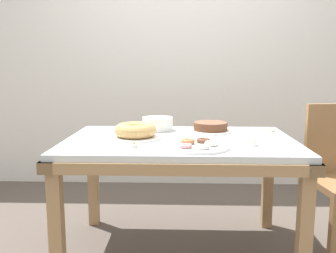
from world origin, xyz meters
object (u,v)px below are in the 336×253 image
tealight_left_edge (134,145)px  tealight_near_cakes (255,144)px  tealight_near_front (272,130)px  cake_chocolate_round (210,127)px  cake_golden_bundt (136,131)px  plate_stack (158,124)px  pastry_platter (198,146)px

tealight_left_edge → tealight_near_cakes: 0.66m
tealight_left_edge → tealight_near_cakes: (0.66, 0.06, 0.00)m
tealight_near_front → tealight_near_cakes: 0.50m
cake_chocolate_round → tealight_near_cakes: size_ratio=7.14×
cake_chocolate_round → cake_golden_bundt: size_ratio=0.91×
plate_stack → tealight_left_edge: (-0.09, -0.55, -0.03)m
pastry_platter → plate_stack: (-0.25, 0.56, 0.03)m
pastry_platter → cake_golden_bundt: bearing=144.9°
cake_golden_bundt → tealight_near_front: cake_golden_bundt is taller
cake_golden_bundt → pastry_platter: 0.45m
cake_chocolate_round → plate_stack: size_ratio=1.36×
plate_stack → tealight_near_front: 0.77m
pastry_platter → tealight_near_cakes: pastry_platter is taller
cake_golden_bundt → tealight_left_edge: bearing=-84.9°
cake_golden_bundt → cake_chocolate_round: bearing=27.4°
cake_chocolate_round → tealight_near_front: size_ratio=7.14×
cake_golden_bundt → pastry_platter: (0.37, -0.26, -0.03)m
cake_chocolate_round → tealight_near_front: cake_chocolate_round is taller
pastry_platter → plate_stack: 0.61m
pastry_platter → tealight_near_cakes: 0.32m
plate_stack → tealight_left_edge: 0.56m
cake_golden_bundt → pastry_platter: cake_golden_bundt is taller
cake_chocolate_round → cake_golden_bundt: cake_golden_bundt is taller
tealight_near_front → cake_chocolate_round: bearing=-177.2°
pastry_platter → tealight_near_front: bearing=45.5°
tealight_left_edge → cake_golden_bundt: bearing=95.1°
tealight_left_edge → tealight_near_front: 1.01m
cake_chocolate_round → pastry_platter: 0.52m
tealight_left_edge → tealight_near_front: bearing=30.8°
pastry_platter → plate_stack: size_ratio=1.61×
cake_chocolate_round → tealight_left_edge: (-0.45, -0.50, -0.02)m
cake_chocolate_round → tealight_near_cakes: cake_chocolate_round is taller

